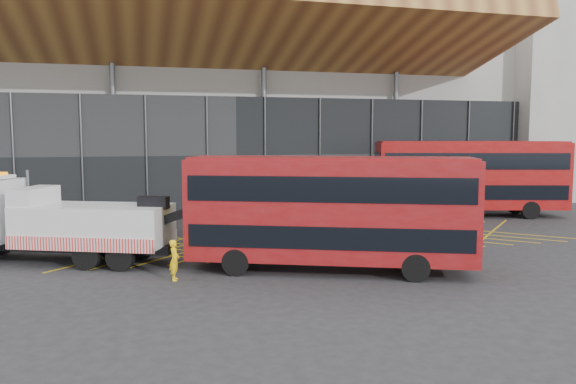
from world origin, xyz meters
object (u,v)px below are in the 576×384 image
object	(u,v)px
bus_towed	(330,208)
worker	(174,260)
bus_second	(470,175)
recovery_truck	(52,221)

from	to	relation	value
bus_towed	worker	xyz separation A→B (m)	(-6.00, 0.25, -1.76)
bus_towed	bus_second	size ratio (longest dim) A/B	0.90
recovery_truck	bus_second	xyz separation A→B (m)	(24.83, 7.35, 0.99)
recovery_truck	worker	bearing A→B (deg)	-19.29
bus_towed	worker	world-z (taller)	bus_towed
recovery_truck	bus_towed	xyz separation A→B (m)	(10.76, -4.62, 0.74)
bus_second	worker	xyz separation A→B (m)	(-20.07, -11.71, -2.01)
bus_towed	worker	bearing A→B (deg)	-159.54
bus_second	worker	size ratio (longest dim) A/B	8.21
bus_second	recovery_truck	bearing A→B (deg)	-147.29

